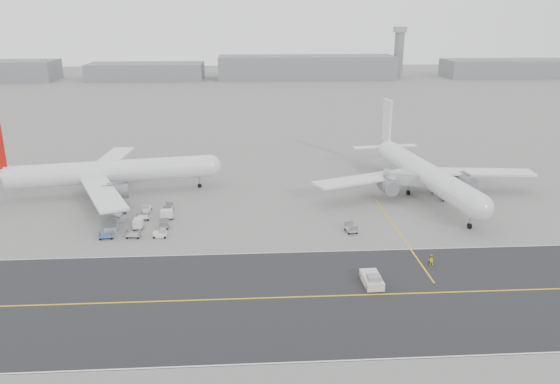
{
  "coord_description": "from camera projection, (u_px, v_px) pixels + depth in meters",
  "views": [
    {
      "loc": [
        1.17,
        -89.46,
        40.18
      ],
      "look_at": [
        7.59,
        12.0,
        6.52
      ],
      "focal_mm": 35.0,
      "sensor_mm": 36.0,
      "label": 1
    }
  ],
  "objects": [
    {
      "name": "horizon_buildings",
      "position": [
        291.0,
        78.0,
        345.45
      ],
      "size": [
        520.0,
        28.0,
        28.0
      ],
      "primitive_type": null,
      "color": "gray",
      "rests_on": "ground"
    },
    {
      "name": "stray_dolly",
      "position": [
        351.0,
        232.0,
        104.55
      ],
      "size": [
        2.22,
        3.15,
        1.79
      ],
      "primitive_type": null,
      "rotation": [
        0.0,
        0.0,
        0.16
      ],
      "color": "silver",
      "rests_on": "ground"
    },
    {
      "name": "airliner_a",
      "position": [
        105.0,
        172.0,
        124.8
      ],
      "size": [
        52.98,
        52.0,
        18.4
      ],
      "rotation": [
        0.0,
        0.0,
        1.74
      ],
      "color": "silver",
      "rests_on": "ground"
    },
    {
      "name": "ground_crew_b",
      "position": [
        431.0,
        260.0,
        90.62
      ],
      "size": [
        0.98,
        0.8,
        1.9
      ],
      "primitive_type": "imported",
      "rotation": [
        0.0,
        0.0,
        3.05
      ],
      "color": "yellow",
      "rests_on": "ground"
    },
    {
      "name": "ground_crew_a",
      "position": [
        430.0,
        260.0,
        90.83
      ],
      "size": [
        0.67,
        0.51,
        1.68
      ],
      "primitive_type": "imported",
      "rotation": [
        0.0,
        0.0,
        0.18
      ],
      "color": "black",
      "rests_on": "ground"
    },
    {
      "name": "gse_cluster",
      "position": [
        140.0,
        224.0,
        108.6
      ],
      "size": [
        17.95,
        22.03,
        2.06
      ],
      "primitive_type": null,
      "rotation": [
        0.0,
        0.0,
        0.01
      ],
      "color": "#A1A1A7",
      "rests_on": "ground"
    },
    {
      "name": "control_tower",
      "position": [
        399.0,
        51.0,
        349.28
      ],
      "size": [
        7.0,
        7.0,
        31.25
      ],
      "color": "gray",
      "rests_on": "ground"
    },
    {
      "name": "airliner_b",
      "position": [
        423.0,
        172.0,
        124.49
      ],
      "size": [
        52.57,
        53.47,
        18.5
      ],
      "rotation": [
        0.0,
        0.0,
        0.13
      ],
      "color": "silver",
      "rests_on": "ground"
    },
    {
      "name": "ground",
      "position": [
        242.0,
        249.0,
        97.32
      ],
      "size": [
        700.0,
        700.0,
        0.0
      ],
      "primitive_type": "plane",
      "color": "gray",
      "rests_on": "ground"
    },
    {
      "name": "jet_bridge",
      "position": [
        419.0,
        181.0,
        122.17
      ],
      "size": [
        16.06,
        7.88,
        6.06
      ],
      "rotation": [
        0.0,
        0.0,
        -0.33
      ],
      "color": "gray",
      "rests_on": "ground"
    },
    {
      "name": "pushback_tug",
      "position": [
        372.0,
        280.0,
        84.17
      ],
      "size": [
        2.82,
        7.37,
        2.1
      ],
      "rotation": [
        0.0,
        0.0,
        0.02
      ],
      "color": "beige",
      "rests_on": "ground"
    },
    {
      "name": "taxiway",
      "position": [
        275.0,
        298.0,
        80.58
      ],
      "size": [
        220.0,
        59.0,
        0.03
      ],
      "color": "#2C2C2F",
      "rests_on": "ground"
    }
  ]
}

